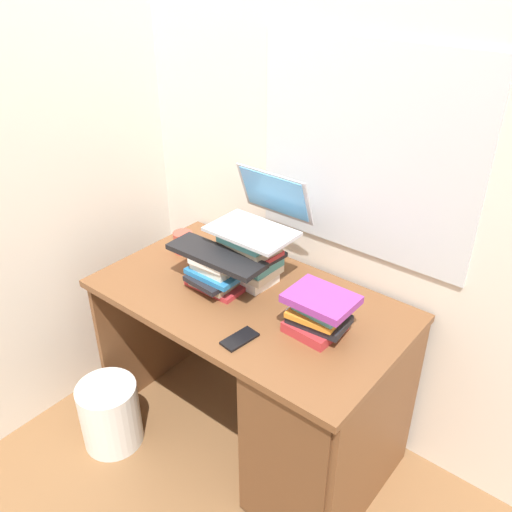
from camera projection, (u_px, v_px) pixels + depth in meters
ground_plane at (250, 431)px, 2.55m from camera, size 6.00×6.00×0.00m
wall_back at (312, 142)px, 2.16m from camera, size 6.00×0.06×2.60m
wall_left at (92, 123)px, 2.37m from camera, size 0.05×6.00×2.60m
desk at (306, 401)px, 2.15m from camera, size 1.25×0.71×0.77m
book_stack_tall at (251, 256)px, 2.21m from camera, size 0.25×0.20×0.22m
book_stack_keyboard_riser at (215, 273)px, 2.19m from camera, size 0.24×0.20×0.14m
book_stack_side at (319, 313)px, 1.94m from camera, size 0.24×0.20×0.16m
laptop at (261, 216)px, 2.17m from camera, size 0.34×0.30×0.22m
keyboard at (216, 256)px, 2.14m from camera, size 0.42×0.15×0.02m
computer_mouse at (295, 310)px, 2.05m from camera, size 0.06×0.10×0.04m
mug at (183, 242)px, 2.45m from camera, size 0.13×0.09×0.10m
cell_phone at (240, 339)px, 1.93m from camera, size 0.08×0.14×0.01m
wastebasket at (110, 414)px, 2.43m from camera, size 0.26×0.26×0.32m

